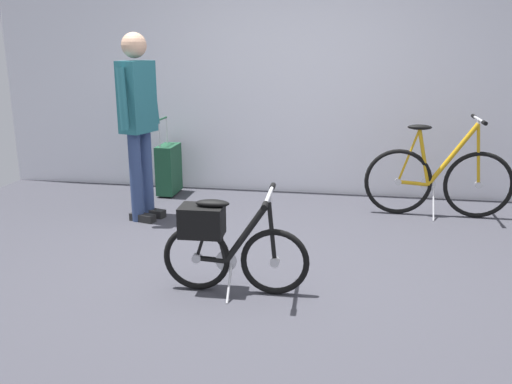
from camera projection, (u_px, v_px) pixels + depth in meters
name	position (u px, v px, depth m)	size (l,w,h in m)	color
ground_plane	(255.00, 275.00, 3.85)	(6.53, 6.53, 0.00)	#38383F
back_wall	(293.00, 59.00, 5.67)	(6.53, 0.10, 2.85)	silver
folding_bike_foreground	(223.00, 242.00, 3.51)	(0.96, 0.53, 0.69)	black
display_bike_left	(438.00, 179.00, 5.08)	(1.36, 0.53, 0.95)	black
visitor_near_wall	(138.00, 115.00, 4.84)	(0.34, 0.51, 1.68)	navy
rolling_suitcase	(169.00, 169.00, 5.83)	(0.19, 0.36, 0.83)	#19472D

